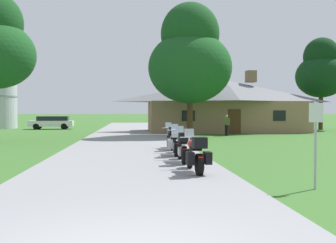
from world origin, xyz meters
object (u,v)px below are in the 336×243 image
Objects in this scene: motorcycle_red_nearest_to_camera at (196,155)px; motorcycle_blue_third_in_row at (176,142)px; tree_by_lodge_front at (190,58)px; parked_white_suv_far_left at (52,122)px; metal_signpost_roadside at (316,135)px; motorcycle_blue_second_in_row at (182,147)px; motorcycle_blue_farthest_in_row at (171,138)px; tree_right_of_lodge at (321,70)px; bystander_olive_shirt_near_lodge at (227,124)px; metal_silo_distant at (1,93)px.

motorcycle_blue_third_in_row is (-0.07, 4.69, 0.00)m from motorcycle_red_nearest_to_camera.
tree_by_lodge_front is 19.12m from parked_white_suv_far_left.
motorcycle_red_nearest_to_camera is at bearing -98.06° from tree_by_lodge_front.
motorcycle_blue_third_in_row is 0.97× the size of metal_signpost_roadside.
motorcycle_blue_farthest_in_row is (0.07, 4.76, 0.00)m from motorcycle_blue_second_in_row.
motorcycle_blue_third_in_row is (0.01, 2.24, -0.01)m from motorcycle_blue_second_in_row.
tree_right_of_lodge reaches higher than motorcycle_blue_second_in_row.
motorcycle_red_nearest_to_camera is 18.72m from tree_by_lodge_front.
bystander_olive_shirt_near_lodge is at bearing -131.05° from parked_white_suv_far_left.
tree_by_lodge_front is at bearing 79.27° from motorcycle_red_nearest_to_camera.
bystander_olive_shirt_near_lodge is 26.90m from metal_silo_distant.
metal_silo_distant is at bearing 113.99° from motorcycle_red_nearest_to_camera.
metal_signpost_roadside is (2.67, -4.89, 0.73)m from motorcycle_blue_second_in_row.
bystander_olive_shirt_near_lodge reaches higher than parked_white_suv_far_left.
tree_by_lodge_front is 1.27× the size of metal_silo_distant.
metal_silo_distant is at bearing 119.06° from motorcycle_blue_second_in_row.
motorcycle_blue_third_in_row is 14.45m from bystander_olive_shirt_near_lodge.
tree_by_lodge_front reaches higher than metal_silo_distant.
tree_right_of_lodge reaches higher than motorcycle_blue_third_in_row.
motorcycle_blue_third_in_row is at bearing -94.27° from motorcycle_blue_farthest_in_row.
motorcycle_red_nearest_to_camera is at bearing -63.33° from metal_silo_distant.
bystander_olive_shirt_near_lodge is 5.92m from tree_by_lodge_front.
bystander_olive_shirt_near_lodge is at bearing 60.14° from motorcycle_blue_farthest_in_row.
motorcycle_blue_second_in_row is 0.22× the size of tree_right_of_lodge.
metal_signpost_roadside is (-2.89, -20.46, 0.42)m from bystander_olive_shirt_near_lodge.
motorcycle_blue_second_in_row is 1.00× the size of motorcycle_blue_third_in_row.
motorcycle_blue_third_in_row is 0.22× the size of tree_right_of_lodge.
motorcycle_blue_third_in_row is at bearing -59.77° from metal_silo_distant.
tree_by_lodge_front reaches higher than tree_right_of_lodge.
tree_by_lodge_front reaches higher than motorcycle_blue_farthest_in_row.
motorcycle_blue_farthest_in_row is at bearing 105.08° from metal_signpost_roadside.
parked_white_suv_far_left is at bearing 115.28° from motorcycle_blue_third_in_row.
motorcycle_blue_farthest_in_row is 0.20× the size of tree_by_lodge_front.
bystander_olive_shirt_near_lodge is (5.57, 15.57, 0.31)m from motorcycle_blue_second_in_row.
tree_right_of_lodge reaches higher than parked_white_suv_far_left.
tree_by_lodge_front is at bearing -149.24° from tree_right_of_lodge.
metal_signpost_roadside is at bearing -45.94° from motorcycle_red_nearest_to_camera.
tree_right_of_lodge is at bearing -100.64° from parked_white_suv_far_left.
metal_signpost_roadside is (2.58, -2.43, 0.74)m from motorcycle_red_nearest_to_camera.
tree_right_of_lodge is (17.72, 19.56, 5.57)m from motorcycle_blue_farthest_in_row.
parked_white_suv_far_left is at bearing 106.33° from motorcycle_red_nearest_to_camera.
metal_signpost_roadside is at bearing -77.85° from motorcycle_blue_farthest_in_row.
tree_right_of_lodge is (17.78, 22.09, 5.58)m from motorcycle_blue_third_in_row.
parked_white_suv_far_left is (-10.56, 30.66, 0.17)m from motorcycle_red_nearest_to_camera.
metal_silo_distant is 7.28m from parked_white_suv_far_left.
motorcycle_blue_farthest_in_row is at bearing 91.95° from motorcycle_blue_third_in_row.
tree_right_of_lodge is 1.19× the size of metal_silo_distant.
motorcycle_red_nearest_to_camera is 37.16m from metal_silo_distant.
motorcycle_blue_third_in_row is at bearing 88.24° from motorcycle_red_nearest_to_camera.
tree_by_lodge_front is (2.60, 15.28, 5.43)m from motorcycle_blue_second_in_row.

